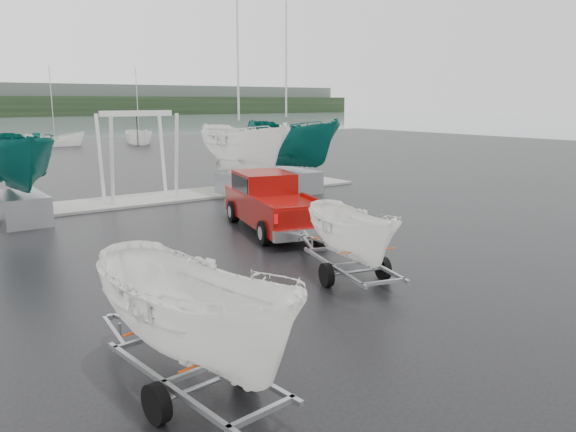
# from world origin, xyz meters

# --- Properties ---
(ground_plane) EXTENTS (120.00, 120.00, 0.00)m
(ground_plane) POSITION_xyz_m (0.00, 0.00, 0.00)
(ground_plane) COLOR black
(ground_plane) RESTS_ON ground
(dock) EXTENTS (30.00, 3.00, 0.12)m
(dock) POSITION_xyz_m (0.00, 13.00, 0.05)
(dock) COLOR gray
(dock) RESTS_ON ground
(pickup_truck) EXTENTS (3.49, 6.27, 1.98)m
(pickup_truck) POSITION_xyz_m (4.95, 4.77, 1.03)
(pickup_truck) COLOR #770906
(pickup_truck) RESTS_ON ground
(trailer_hitched) EXTENTS (2.07, 3.78, 4.37)m
(trailer_hitched) POSITION_xyz_m (3.27, -1.49, 2.38)
(trailer_hitched) COLOR gray
(trailer_hitched) RESTS_ON ground
(trailer_parked) EXTENTS (1.96, 3.71, 5.16)m
(trailer_parked) POSITION_xyz_m (-2.62, -4.45, 2.79)
(trailer_parked) COLOR gray
(trailer_parked) RESTS_ON ground
(boat_hoist) EXTENTS (3.30, 2.18, 4.12)m
(boat_hoist) POSITION_xyz_m (3.24, 13.00, 2.67)
(boat_hoist) COLOR silver
(boat_hoist) RESTS_ON ground
(keelboat_1) EXTENTS (2.35, 3.20, 7.34)m
(keelboat_1) POSITION_xyz_m (-2.18, 11.20, 3.72)
(keelboat_1) COLOR gray
(keelboat_1) RESTS_ON ground
(keelboat_2) EXTENTS (2.47, 3.20, 10.64)m
(keelboat_2) POSITION_xyz_m (7.69, 11.00, 3.93)
(keelboat_2) COLOR gray
(keelboat_2) RESTS_ON ground
(keelboat_3) EXTENTS (2.58, 3.20, 10.76)m
(keelboat_3) POSITION_xyz_m (10.66, 11.30, 4.11)
(keelboat_3) COLOR gray
(keelboat_3) RESTS_ON ground
(moored_boat_2) EXTENTS (2.94, 2.90, 10.94)m
(moored_boat_2) POSITION_xyz_m (8.11, 49.03, 0.01)
(moored_boat_2) COLOR white
(moored_boat_2) RESTS_ON ground
(moored_boat_3) EXTENTS (2.89, 2.94, 11.29)m
(moored_boat_3) POSITION_xyz_m (16.45, 47.49, 0.00)
(moored_boat_3) COLOR white
(moored_boat_3) RESTS_ON ground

